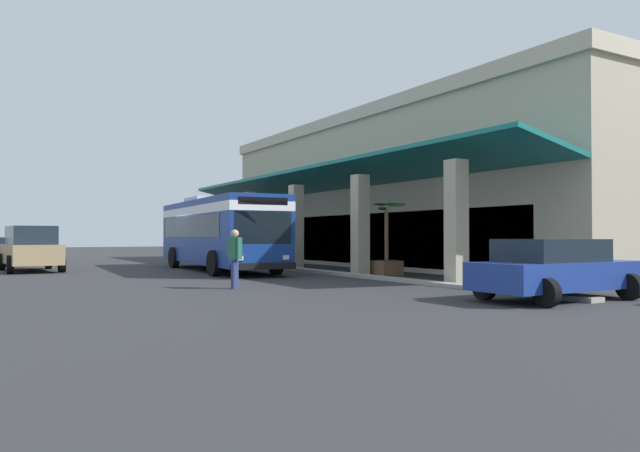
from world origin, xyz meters
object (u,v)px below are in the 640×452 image
(transit_bus, at_px, (218,229))
(parked_sedan_blue, at_px, (555,269))
(parked_suv_tan, at_px, (31,248))
(parked_sedan_red, at_px, (2,251))
(pedestrian, at_px, (235,255))
(potted_palm, at_px, (387,259))

(transit_bus, height_order, parked_sedan_blue, transit_bus)
(parked_suv_tan, bearing_deg, transit_bus, 63.96)
(parked_sedan_red, height_order, pedestrian, pedestrian)
(transit_bus, relative_size, parked_sedan_blue, 2.57)
(transit_bus, xyz_separation_m, parked_sedan_blue, (15.76, 2.68, -1.10))
(transit_bus, xyz_separation_m, pedestrian, (9.00, -2.83, -0.87))
(pedestrian, bearing_deg, transit_bus, 162.53)
(transit_bus, height_order, pedestrian, transit_bus)
(parked_sedan_blue, bearing_deg, pedestrian, -140.81)
(parked_suv_tan, relative_size, potted_palm, 1.69)
(pedestrian, bearing_deg, potted_palm, 109.84)
(potted_palm, bearing_deg, parked_sedan_red, -141.29)
(parked_sedan_blue, relative_size, parked_suv_tan, 0.90)
(parked_sedan_blue, xyz_separation_m, pedestrian, (-6.76, -5.51, 0.23))
(parked_suv_tan, bearing_deg, parked_sedan_red, -171.75)
(parked_sedan_red, distance_m, potted_palm, 20.62)
(parked_sedan_red, distance_m, parked_suv_tan, 6.31)
(potted_palm, bearing_deg, parked_suv_tan, -129.41)
(pedestrian, bearing_deg, parked_sedan_red, -164.06)
(pedestrian, bearing_deg, parked_sedan_blue, 39.19)
(parked_sedan_blue, relative_size, pedestrian, 2.55)
(parked_suv_tan, height_order, pedestrian, parked_suv_tan)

